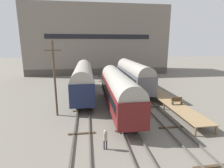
{
  "coord_description": "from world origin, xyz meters",
  "views": [
    {
      "loc": [
        -3.79,
        -18.58,
        8.41
      ],
      "look_at": [
        0.0,
        8.52,
        2.2
      ],
      "focal_mm": 28.0,
      "sensor_mm": 36.0,
      "label": 1
    }
  ],
  "objects_px": {
    "train_car_maroon": "(118,89)",
    "bench": "(177,101)",
    "train_car_navy": "(83,78)",
    "person_worker": "(105,138)",
    "train_car_grey": "(133,74)",
    "utility_pole": "(55,78)"
  },
  "relations": [
    {
      "from": "train_car_navy",
      "to": "utility_pole",
      "type": "relative_size",
      "value": 1.95
    },
    {
      "from": "train_car_maroon",
      "to": "train_car_navy",
      "type": "xyz_separation_m",
      "value": [
        -4.55,
        7.11,
        0.18
      ]
    },
    {
      "from": "train_car_navy",
      "to": "train_car_maroon",
      "type": "bearing_deg",
      "value": -57.4
    },
    {
      "from": "train_car_navy",
      "to": "person_worker",
      "type": "height_order",
      "value": "train_car_navy"
    },
    {
      "from": "bench",
      "to": "person_worker",
      "type": "relative_size",
      "value": 0.82
    },
    {
      "from": "person_worker",
      "to": "utility_pole",
      "type": "bearing_deg",
      "value": 122.91
    },
    {
      "from": "train_car_grey",
      "to": "bench",
      "type": "xyz_separation_m",
      "value": [
        2.72,
        -11.75,
        -1.53
      ]
    },
    {
      "from": "train_car_grey",
      "to": "utility_pole",
      "type": "distance_m",
      "value": 16.37
    },
    {
      "from": "bench",
      "to": "utility_pole",
      "type": "xyz_separation_m",
      "value": [
        -14.88,
        0.92,
        3.1
      ]
    },
    {
      "from": "train_car_maroon",
      "to": "train_car_navy",
      "type": "distance_m",
      "value": 8.44
    },
    {
      "from": "train_car_grey",
      "to": "utility_pole",
      "type": "height_order",
      "value": "utility_pole"
    },
    {
      "from": "bench",
      "to": "person_worker",
      "type": "distance_m",
      "value": 12.01
    },
    {
      "from": "train_car_grey",
      "to": "utility_pole",
      "type": "bearing_deg",
      "value": -138.33
    },
    {
      "from": "person_worker",
      "to": "utility_pole",
      "type": "xyz_separation_m",
      "value": [
        -5.07,
        7.83,
        3.55
      ]
    },
    {
      "from": "train_car_grey",
      "to": "person_worker",
      "type": "relative_size",
      "value": 9.74
    },
    {
      "from": "train_car_grey",
      "to": "bench",
      "type": "bearing_deg",
      "value": -76.99
    },
    {
      "from": "train_car_navy",
      "to": "person_worker",
      "type": "xyz_separation_m",
      "value": [
        1.99,
        -15.72,
        -2.0
      ]
    },
    {
      "from": "train_car_grey",
      "to": "bench",
      "type": "distance_m",
      "value": 12.16
    },
    {
      "from": "train_car_maroon",
      "to": "bench",
      "type": "xyz_separation_m",
      "value": [
        7.26,
        -1.69,
        -1.37
      ]
    },
    {
      "from": "train_car_maroon",
      "to": "train_car_navy",
      "type": "relative_size",
      "value": 0.92
    },
    {
      "from": "train_car_maroon",
      "to": "utility_pole",
      "type": "bearing_deg",
      "value": -174.19
    },
    {
      "from": "train_car_maroon",
      "to": "train_car_grey",
      "type": "distance_m",
      "value": 11.04
    }
  ]
}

